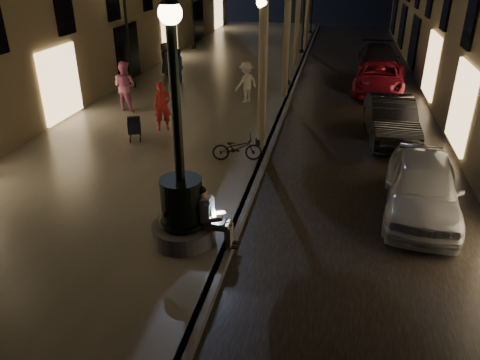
% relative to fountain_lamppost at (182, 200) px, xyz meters
% --- Properties ---
extents(ground, '(120.00, 120.00, 0.00)m').
position_rel_fountain_lamppost_xyz_m(ground, '(1.00, 13.00, -1.21)').
color(ground, black).
rests_on(ground, ground).
extents(cobble_lane, '(6.00, 45.00, 0.02)m').
position_rel_fountain_lamppost_xyz_m(cobble_lane, '(4.00, 13.00, -1.20)').
color(cobble_lane, black).
rests_on(cobble_lane, ground).
extents(promenade, '(8.00, 45.00, 0.20)m').
position_rel_fountain_lamppost_xyz_m(promenade, '(-3.00, 13.00, -1.11)').
color(promenade, slate).
rests_on(promenade, ground).
extents(curb_strip, '(0.25, 45.00, 0.20)m').
position_rel_fountain_lamppost_xyz_m(curb_strip, '(1.00, 13.00, -1.11)').
color(curb_strip, '#59595B').
rests_on(curb_strip, ground).
extents(fountain_lamppost, '(1.40, 1.40, 5.21)m').
position_rel_fountain_lamppost_xyz_m(fountain_lamppost, '(0.00, 0.00, 0.00)').
color(fountain_lamppost, '#59595B').
rests_on(fountain_lamppost, promenade).
extents(seated_man_laptop, '(1.01, 0.34, 1.38)m').
position_rel_fountain_lamppost_xyz_m(seated_man_laptop, '(0.61, 0.00, -0.29)').
color(seated_man_laptop, tan).
rests_on(seated_man_laptop, promenade).
extents(lamp_curb_a, '(0.36, 0.36, 4.81)m').
position_rel_fountain_lamppost_xyz_m(lamp_curb_a, '(0.70, 6.00, 2.02)').
color(lamp_curb_a, black).
rests_on(lamp_curb_a, promenade).
extents(lamp_curb_b, '(0.36, 0.36, 4.81)m').
position_rel_fountain_lamppost_xyz_m(lamp_curb_b, '(0.70, 14.00, 2.02)').
color(lamp_curb_b, black).
rests_on(lamp_curb_b, promenade).
extents(lamp_curb_c, '(0.36, 0.36, 4.81)m').
position_rel_fountain_lamppost_xyz_m(lamp_curb_c, '(0.70, 22.00, 2.02)').
color(lamp_curb_c, black).
rests_on(lamp_curb_c, promenade).
extents(lamp_left_b, '(0.36, 0.36, 4.81)m').
position_rel_fountain_lamppost_xyz_m(lamp_left_b, '(-6.40, 12.00, 2.02)').
color(lamp_left_b, black).
rests_on(lamp_left_b, promenade).
extents(lamp_left_c, '(0.36, 0.36, 4.81)m').
position_rel_fountain_lamppost_xyz_m(lamp_left_c, '(-6.40, 22.00, 2.02)').
color(lamp_left_c, black).
rests_on(lamp_left_c, promenade).
extents(stroller, '(0.66, 0.99, 1.01)m').
position_rel_fountain_lamppost_xyz_m(stroller, '(-3.53, 5.57, -0.50)').
color(stroller, black).
rests_on(stroller, promenade).
extents(car_front, '(2.18, 4.50, 1.48)m').
position_rel_fountain_lamppost_xyz_m(car_front, '(5.34, 2.70, -0.47)').
color(car_front, '#B4B6BD').
rests_on(car_front, ground).
extents(car_second, '(1.74, 4.39, 1.42)m').
position_rel_fountain_lamppost_xyz_m(car_second, '(5.00, 7.97, -0.50)').
color(car_second, black).
rests_on(car_second, ground).
extents(car_third, '(2.70, 5.04, 1.35)m').
position_rel_fountain_lamppost_xyz_m(car_third, '(5.00, 14.28, -0.54)').
color(car_third, maroon).
rests_on(car_third, ground).
extents(car_rear, '(2.07, 5.07, 1.47)m').
position_rel_fountain_lamppost_xyz_m(car_rear, '(5.15, 18.01, -0.48)').
color(car_rear, '#292A2E').
rests_on(car_rear, ground).
extents(pedestrian_red, '(0.73, 0.60, 1.72)m').
position_rel_fountain_lamppost_xyz_m(pedestrian_red, '(-2.92, 6.73, -0.15)').
color(pedestrian_red, red).
rests_on(pedestrian_red, promenade).
extents(pedestrian_pink, '(1.08, 0.92, 1.95)m').
position_rel_fountain_lamppost_xyz_m(pedestrian_pink, '(-5.20, 8.67, -0.03)').
color(pedestrian_pink, pink).
rests_on(pedestrian_pink, promenade).
extents(pedestrian_white, '(1.18, 1.24, 1.70)m').
position_rel_fountain_lamppost_xyz_m(pedestrian_white, '(-0.68, 10.72, -0.16)').
color(pedestrian_white, silver).
rests_on(pedestrian_white, promenade).
extents(pedestrian_blue, '(0.81, 1.01, 1.60)m').
position_rel_fountain_lamppost_xyz_m(pedestrian_blue, '(-4.51, 13.35, -0.21)').
color(pedestrian_blue, navy).
rests_on(pedestrian_blue, promenade).
extents(pedestrian_dark, '(0.76, 0.93, 1.63)m').
position_rel_fountain_lamppost_xyz_m(pedestrian_dark, '(-5.69, 14.70, -0.20)').
color(pedestrian_dark, '#2E2F33').
rests_on(pedestrian_dark, promenade).
extents(bicycle, '(1.60, 0.85, 0.80)m').
position_rel_fountain_lamppost_xyz_m(bicycle, '(0.24, 4.58, -0.61)').
color(bicycle, black).
rests_on(bicycle, promenade).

